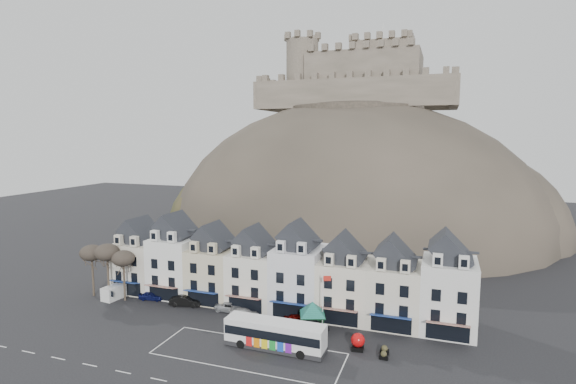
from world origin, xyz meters
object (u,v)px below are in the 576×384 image
at_px(car_silver, 231,307).
at_px(car_black, 186,301).
at_px(car_white, 245,313).
at_px(car_navy, 151,296).
at_px(white_van, 116,291).
at_px(car_maroon, 298,319).
at_px(car_charcoal, 313,326).
at_px(bus, 275,333).
at_px(flagpole, 323,299).
at_px(red_buoy, 358,341).
at_px(bus_shelter, 312,308).

bearing_deg(car_silver, car_black, 87.54).
bearing_deg(car_white, car_navy, 79.48).
height_order(white_van, car_black, white_van).
xyz_separation_m(white_van, car_white, (22.12, -0.33, -0.41)).
height_order(car_maroon, car_charcoal, car_charcoal).
relative_size(bus, car_white, 2.88).
xyz_separation_m(bus, car_silver, (-10.06, 8.60, -1.24)).
bearing_deg(white_van, flagpole, 5.57).
xyz_separation_m(flagpole, car_silver, (-14.19, 1.97, -3.70)).
bearing_deg(white_van, car_navy, 17.75).
xyz_separation_m(white_van, car_maroon, (29.77, 0.07, -0.38)).
bearing_deg(flagpole, car_silver, 172.08).
xyz_separation_m(car_navy, car_black, (6.34, -0.42, 0.12)).
bearing_deg(white_van, car_maroon, 7.25).
distance_m(car_navy, car_charcoal, 26.70).
height_order(white_van, car_maroon, white_van).
relative_size(car_navy, car_black, 0.82).
distance_m(car_silver, car_white, 3.09).
bearing_deg(car_silver, flagpole, -103.67).
bearing_deg(car_white, car_black, 78.79).
xyz_separation_m(red_buoy, car_charcoal, (-6.48, 3.13, -0.36)).
distance_m(bus, flagpole, 8.18).
height_order(bus_shelter, car_maroon, bus_shelter).
xyz_separation_m(bus_shelter, car_black, (-20.28, 2.27, -2.37)).
height_order(bus, red_buoy, bus).
xyz_separation_m(bus_shelter, car_charcoal, (-0.03, 0.19, -2.46)).
bearing_deg(car_navy, car_charcoal, -104.56).
bearing_deg(car_maroon, car_black, 74.80).
height_order(red_buoy, flagpole, flagpole).
distance_m(car_white, car_charcoal, 10.23).
height_order(bus_shelter, car_white, bus_shelter).
relative_size(car_black, car_charcoal, 1.13).
bearing_deg(car_navy, flagpole, -103.24).
height_order(red_buoy, car_maroon, red_buoy).
xyz_separation_m(white_van, car_navy, (5.71, 1.07, -0.37)).
bearing_deg(car_charcoal, bus_shelter, -162.53).
bearing_deg(car_white, car_maroon, -92.56).
xyz_separation_m(flagpole, car_black, (-21.51, 1.55, -3.58)).
distance_m(red_buoy, car_black, 27.23).
relative_size(red_buoy, car_black, 0.43).
height_order(red_buoy, car_silver, red_buoy).
relative_size(bus, bus_shelter, 2.03).
bearing_deg(bus, flagpole, 59.04).
bearing_deg(car_silver, car_charcoal, -106.70).
bearing_deg(white_van, bus, -7.23).
bearing_deg(bus_shelter, car_maroon, 126.80).
distance_m(bus_shelter, car_black, 20.54).
distance_m(white_van, car_maroon, 29.78).
height_order(bus, car_white, bus).
bearing_deg(car_white, white_van, 83.52).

